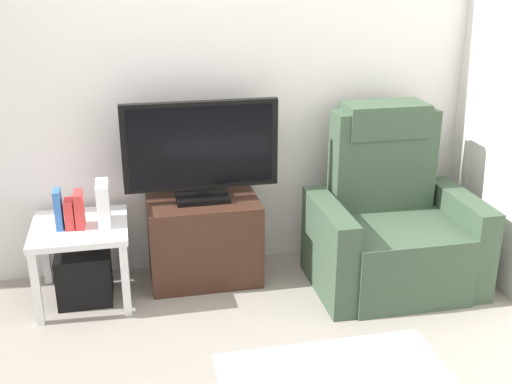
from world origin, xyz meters
name	(u,v)px	position (x,y,z in m)	size (l,w,h in m)	color
ground_plane	(208,361)	(0.00, 0.00, 0.00)	(6.40, 6.40, 0.00)	gray
wall_back	(176,65)	(0.00, 1.13, 1.30)	(6.40, 0.06, 2.60)	silver
tv_stand	(204,240)	(0.10, 0.86, 0.26)	(0.67, 0.41, 0.53)	#3D2319
television	(201,149)	(0.10, 0.88, 0.85)	(0.92, 0.20, 0.61)	black
recliner_armchair	(391,225)	(1.22, 0.62, 0.37)	(0.98, 0.78, 1.08)	#384C38
side_table	(80,237)	(-0.62, 0.78, 0.40)	(0.54, 0.54, 0.47)	white
subwoofer_box	(84,274)	(-0.62, 0.78, 0.15)	(0.31, 0.31, 0.31)	black
book_leftmost	(58,209)	(-0.72, 0.76, 0.59)	(0.04, 0.10, 0.23)	#3366B2
book_middle	(70,214)	(-0.66, 0.76, 0.55)	(0.05, 0.12, 0.16)	red
book_rightmost	(79,209)	(-0.61, 0.76, 0.58)	(0.05, 0.13, 0.21)	red
game_console	(103,203)	(-0.48, 0.79, 0.59)	(0.07, 0.20, 0.24)	white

